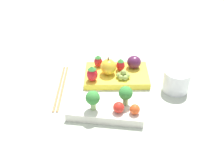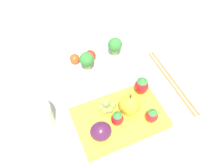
{
  "view_description": "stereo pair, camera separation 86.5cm",
  "coord_description": "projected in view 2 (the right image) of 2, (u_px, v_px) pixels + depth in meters",
  "views": [
    {
      "loc": [
        -0.07,
        0.53,
        0.44
      ],
      "look_at": [
        0.01,
        -0.01,
        0.03
      ],
      "focal_mm": 40.0,
      "sensor_mm": 36.0,
      "label": 1
    },
    {
      "loc": [
        -0.07,
        -0.34,
        0.48
      ],
      "look_at": [
        0.01,
        -0.01,
        0.03
      ],
      "focal_mm": 40.0,
      "sensor_mm": 36.0,
      "label": 2
    }
  ],
  "objects": [
    {
      "name": "cherry_tomato_1",
      "position": [
        75.0,
        59.0,
        0.6
      ],
      "size": [
        0.02,
        0.02,
        0.02
      ],
      "color": "#DB4C1E",
      "rests_on": "bento_box_savoury"
    },
    {
      "name": "bento_box_fruit",
      "position": [
        120.0,
        118.0,
        0.53
      ],
      "size": [
        0.21,
        0.15,
        0.02
      ],
      "color": "yellow",
      "rests_on": "ground_plane"
    },
    {
      "name": "chopsticks_pair",
      "position": [
        172.0,
        81.0,
        0.6
      ],
      "size": [
        0.05,
        0.21,
        0.01
      ],
      "color": "#A37547",
      "rests_on": "ground_plane"
    },
    {
      "name": "ground_plane",
      "position": [
        106.0,
        91.0,
        0.59
      ],
      "size": [
        4.0,
        4.0,
        0.0
      ],
      "primitive_type": "plane",
      "color": "#ADB7A3"
    },
    {
      "name": "cherry_tomato_0",
      "position": [
        90.0,
        56.0,
        0.61
      ],
      "size": [
        0.03,
        0.03,
        0.03
      ],
      "color": "red",
      "rests_on": "bento_box_savoury"
    },
    {
      "name": "broccoli_floret_0",
      "position": [
        87.0,
        60.0,
        0.57
      ],
      "size": [
        0.03,
        0.03,
        0.05
      ],
      "color": "#93B770",
      "rests_on": "bento_box_savoury"
    },
    {
      "name": "plum",
      "position": [
        101.0,
        131.0,
        0.48
      ],
      "size": [
        0.04,
        0.04,
        0.04
      ],
      "color": "#511E42",
      "rests_on": "bento_box_fruit"
    },
    {
      "name": "strawberry_0",
      "position": [
        142.0,
        85.0,
        0.55
      ],
      "size": [
        0.03,
        0.03,
        0.05
      ],
      "color": "red",
      "rests_on": "bento_box_fruit"
    },
    {
      "name": "broccoli_floret_1",
      "position": [
        115.0,
        45.0,
        0.6
      ],
      "size": [
        0.03,
        0.03,
        0.05
      ],
      "color": "#93B770",
      "rests_on": "bento_box_savoury"
    },
    {
      "name": "apple",
      "position": [
        130.0,
        104.0,
        0.52
      ],
      "size": [
        0.05,
        0.05,
        0.06
      ],
      "color": "gold",
      "rests_on": "bento_box_fruit"
    },
    {
      "name": "strawberry_2",
      "position": [
        152.0,
        115.0,
        0.51
      ],
      "size": [
        0.03,
        0.03,
        0.04
      ],
      "color": "red",
      "rests_on": "bento_box_fruit"
    },
    {
      "name": "strawberry_1",
      "position": [
        117.0,
        118.0,
        0.5
      ],
      "size": [
        0.03,
        0.03,
        0.04
      ],
      "color": "red",
      "rests_on": "bento_box_fruit"
    },
    {
      "name": "bento_box_savoury",
      "position": [
        105.0,
        65.0,
        0.62
      ],
      "size": [
        0.19,
        0.1,
        0.02
      ],
      "color": "silver",
      "rests_on": "ground_plane"
    },
    {
      "name": "grape_cluster",
      "position": [
        106.0,
        106.0,
        0.53
      ],
      "size": [
        0.04,
        0.04,
        0.03
      ],
      "color": "#8EA84C",
      "rests_on": "bento_box_fruit"
    },
    {
      "name": "drinking_cup",
      "position": [
        35.0,
        118.0,
        0.51
      ],
      "size": [
        0.07,
        0.07,
        0.06
      ],
      "color": "white",
      "rests_on": "ground_plane"
    }
  ]
}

